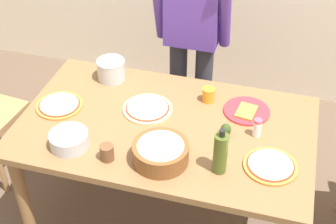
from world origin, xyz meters
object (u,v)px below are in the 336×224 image
(dining_table, at_px, (166,137))
(cup_small_brown, at_px, (107,152))
(plate_with_slice, at_px, (247,111))
(person_cook, at_px, (192,30))
(mixing_bowl_steel, at_px, (69,140))
(avocado, at_px, (226,130))
(pizza_cooked_on_tray, at_px, (270,166))
(salt_shaker, at_px, (257,128))
(cup_orange, at_px, (208,95))
(olive_oil_bottle, at_px, (220,153))
(steel_pot, at_px, (111,69))
(popcorn_bowl, at_px, (161,151))
(pizza_raw_on_board, at_px, (147,109))
(pizza_second_cooked, at_px, (59,105))

(dining_table, height_order, cup_small_brown, cup_small_brown)
(plate_with_slice, bearing_deg, person_cook, 130.13)
(mixing_bowl_steel, height_order, cup_small_brown, cup_small_brown)
(dining_table, height_order, person_cook, person_cook)
(avocado, bearing_deg, dining_table, -178.98)
(pizza_cooked_on_tray, xyz_separation_m, salt_shaker, (-0.10, 0.22, 0.04))
(cup_orange, distance_m, avocado, 0.31)
(olive_oil_bottle, bearing_deg, plate_with_slice, 82.74)
(plate_with_slice, height_order, steel_pot, steel_pot)
(cup_orange, distance_m, salt_shaker, 0.39)
(dining_table, distance_m, olive_oil_bottle, 0.48)
(pizza_cooked_on_tray, distance_m, popcorn_bowl, 0.54)
(pizza_raw_on_board, distance_m, olive_oil_bottle, 0.61)
(cup_orange, bearing_deg, dining_table, -122.81)
(olive_oil_bottle, bearing_deg, popcorn_bowl, -177.84)
(pizza_raw_on_board, xyz_separation_m, mixing_bowl_steel, (-0.29, -0.40, 0.03))
(person_cook, bearing_deg, mixing_bowl_steel, -110.42)
(dining_table, bearing_deg, steel_pot, 142.37)
(mixing_bowl_steel, height_order, salt_shaker, salt_shaker)
(pizza_raw_on_board, height_order, steel_pot, steel_pot)
(plate_with_slice, bearing_deg, steel_pot, 172.59)
(cup_small_brown, height_order, salt_shaker, salt_shaker)
(pizza_raw_on_board, bearing_deg, dining_table, -36.42)
(cup_small_brown, relative_size, salt_shaker, 0.80)
(steel_pot, bearing_deg, avocado, -23.50)
(mixing_bowl_steel, relative_size, avocado, 2.86)
(popcorn_bowl, xyz_separation_m, cup_small_brown, (-0.26, -0.06, -0.02))
(person_cook, xyz_separation_m, olive_oil_bottle, (0.38, -1.02, -0.07))
(plate_with_slice, relative_size, steel_pot, 1.50)
(pizza_cooked_on_tray, bearing_deg, avocado, 145.07)
(pizza_cooked_on_tray, height_order, cup_small_brown, cup_small_brown)
(steel_pot, xyz_separation_m, cup_orange, (0.62, -0.06, -0.02))
(mixing_bowl_steel, xyz_separation_m, steel_pot, (-0.01, 0.64, 0.03))
(olive_oil_bottle, bearing_deg, pizza_second_cooked, 165.28)
(dining_table, bearing_deg, olive_oil_bottle, -37.24)
(popcorn_bowl, height_order, olive_oil_bottle, olive_oil_bottle)
(avocado, bearing_deg, pizza_second_cooked, -179.25)
(person_cook, relative_size, cup_orange, 19.06)
(person_cook, height_order, salt_shaker, person_cook)
(pizza_second_cooked, bearing_deg, person_cook, 52.22)
(pizza_cooked_on_tray, xyz_separation_m, steel_pot, (-1.03, 0.51, 0.06))
(dining_table, relative_size, mixing_bowl_steel, 8.00)
(olive_oil_bottle, bearing_deg, dining_table, 142.76)
(pizza_second_cooked, xyz_separation_m, cup_orange, (0.81, 0.28, 0.03))
(olive_oil_bottle, height_order, steel_pot, olive_oil_bottle)
(popcorn_bowl, xyz_separation_m, salt_shaker, (0.43, 0.32, -0.01))
(plate_with_slice, height_order, avocado, avocado)
(dining_table, relative_size, cup_small_brown, 18.82)
(pizza_raw_on_board, distance_m, avocado, 0.47)
(popcorn_bowl, distance_m, steel_pot, 0.79)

